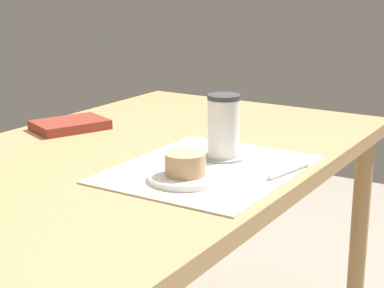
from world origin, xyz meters
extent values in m
cylinder|color=tan|center=(0.58, -0.34, 0.34)|extent=(0.05, 0.05, 0.68)
cylinder|color=tan|center=(0.58, 0.34, 0.34)|extent=(0.05, 0.05, 0.68)
cube|color=tan|center=(0.00, 0.00, 0.70)|extent=(1.26, 0.80, 0.04)
cylinder|color=tan|center=(0.36, 0.50, 0.21)|extent=(0.04, 0.04, 0.42)
cylinder|color=tan|center=(0.31, 0.85, 0.21)|extent=(0.04, 0.04, 0.42)
cube|color=tan|center=(0.16, 0.65, 0.44)|extent=(0.47, 0.47, 0.04)
cube|color=silver|center=(-0.05, -0.20, 0.72)|extent=(0.42, 0.34, 0.00)
cylinder|color=white|center=(-0.14, -0.21, 0.73)|extent=(0.14, 0.14, 0.01)
cylinder|color=tan|center=(-0.14, -0.21, 0.76)|extent=(0.08, 0.08, 0.04)
cylinder|color=#99999E|center=(0.03, -0.19, 0.73)|extent=(0.09, 0.09, 0.00)
cylinder|color=white|center=(0.03, -0.19, 0.79)|extent=(0.07, 0.07, 0.12)
cylinder|color=#3D3D42|center=(0.03, -0.19, 0.86)|extent=(0.07, 0.07, 0.01)
torus|color=white|center=(0.07, -0.19, 0.79)|extent=(0.06, 0.01, 0.06)
cylinder|color=silver|center=(0.01, -0.36, 0.73)|extent=(0.13, 0.04, 0.01)
cube|color=maroon|center=(0.06, 0.27, 0.73)|extent=(0.21, 0.18, 0.02)
camera|label=1|loc=(-1.13, -0.84, 1.12)|focal=60.00mm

